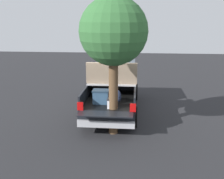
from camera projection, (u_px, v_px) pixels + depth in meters
name	position (u px, v px, depth m)	size (l,w,h in m)	color
ground_plane	(113.00, 110.00, 11.86)	(40.00, 40.00, 0.00)	#262628
pickup_truck	(114.00, 87.00, 11.97)	(6.05, 2.06, 2.23)	black
tree_background	(113.00, 33.00, 8.71)	(2.22, 2.22, 4.59)	brown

